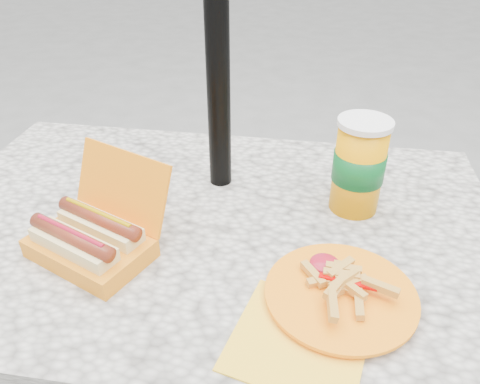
# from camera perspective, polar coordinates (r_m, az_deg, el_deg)

# --- Properties ---
(picnic_table) EXTENTS (1.20, 0.80, 0.75)m
(picnic_table) POSITION_cam_1_polar(r_m,az_deg,el_deg) (1.04, -3.94, -8.34)
(picnic_table) COLOR beige
(picnic_table) RESTS_ON ground
(umbrella_pole) EXTENTS (0.05, 0.05, 2.20)m
(umbrella_pole) POSITION_cam_1_polar(r_m,az_deg,el_deg) (0.96, -2.84, 19.39)
(umbrella_pole) COLOR black
(umbrella_pole) RESTS_ON ground
(hotdog_box) EXTENTS (0.27, 0.26, 0.17)m
(hotdog_box) POSITION_cam_1_polar(r_m,az_deg,el_deg) (0.90, -17.64, -5.30)
(hotdog_box) COLOR orange
(hotdog_box) RESTS_ON picnic_table
(fries_plate) EXTENTS (0.31, 0.34, 0.05)m
(fries_plate) POSITION_cam_1_polar(r_m,az_deg,el_deg) (0.80, 11.74, -12.28)
(fries_plate) COLOR yellow
(fries_plate) RESTS_ON picnic_table
(soda_cup) EXTENTS (0.11, 0.11, 0.20)m
(soda_cup) POSITION_cam_1_polar(r_m,az_deg,el_deg) (0.98, 14.28, 3.11)
(soda_cup) COLOR #FF9C00
(soda_cup) RESTS_ON picnic_table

